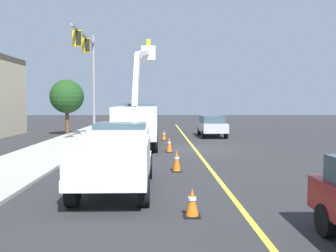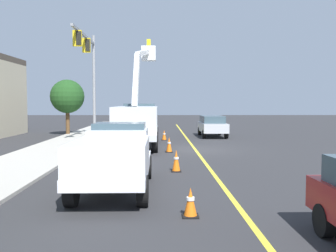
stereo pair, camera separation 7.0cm
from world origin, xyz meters
name	(u,v)px [view 1 (the left image)]	position (x,y,z in m)	size (l,w,h in m)	color
ground	(195,150)	(0.00, 0.00, 0.00)	(120.00, 120.00, 0.00)	#2D2D30
sidewalk_far_side	(55,149)	(-0.12, 8.19, 0.06)	(60.00, 3.60, 0.12)	#B2ADA3
lane_centre_stripe	(195,150)	(0.00, 0.00, 0.00)	(50.00, 0.16, 0.01)	yellow
utility_bucket_truck	(138,121)	(1.71, 3.50, 1.61)	(8.24, 2.69, 6.84)	silver
service_pickup_truck	(116,155)	(-10.21, 3.34, 1.12)	(5.63, 2.26, 2.06)	white
passing_minivan	(212,125)	(8.37, -2.04, 0.97)	(4.83, 2.01, 1.69)	silver
traffic_cone_leading	(192,202)	(-12.92, 1.16, 0.35)	(0.40, 0.40, 0.72)	black
traffic_cone_mid_front	(177,161)	(-6.99, 1.33, 0.43)	(0.40, 0.40, 0.88)	black
traffic_cone_mid_rear	(169,145)	(-1.14, 1.55, 0.42)	(0.40, 0.40, 0.86)	black
traffic_cone_trailing	(164,135)	(5.55, 1.84, 0.37)	(0.40, 0.40, 0.75)	black
traffic_signal_mast	(89,64)	(5.32, 7.26, 5.55)	(7.31, 0.60, 7.94)	gray
street_tree_right	(67,97)	(9.67, 9.99, 3.26)	(2.82, 2.82, 4.69)	brown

